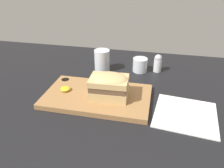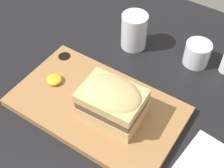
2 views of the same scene
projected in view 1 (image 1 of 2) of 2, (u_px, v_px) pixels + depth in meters
dining_table at (118, 113)px, 75.00cm from camera, size 193.87×116.78×2.00cm
serving_board at (97, 96)px, 80.66cm from camera, size 38.59×22.83×1.93cm
sandwich at (109, 85)px, 76.40cm from camera, size 13.77×10.17×8.93cm
mustard_dollop at (65, 89)px, 82.08cm from camera, size 3.76×3.76×1.50cm
water_glass at (102, 62)px, 100.12cm from camera, size 7.00×7.00×9.94cm
wine_glass at (140, 65)px, 100.23cm from camera, size 6.65×6.65×6.22cm
napkin at (185, 114)px, 72.22cm from camera, size 21.88×21.89×0.40cm
salt_shaker at (158, 63)px, 99.46cm from camera, size 3.59×3.59×8.17cm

